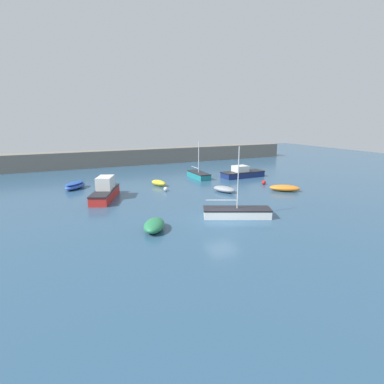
# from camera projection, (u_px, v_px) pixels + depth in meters

# --- Properties ---
(ground_plane) EXTENTS (120.00, 120.00, 0.20)m
(ground_plane) POSITION_uv_depth(u_px,v_px,m) (222.00, 222.00, 24.25)
(ground_plane) COLOR #2D5170
(harbor_breakwater) EXTENTS (64.90, 3.17, 2.75)m
(harbor_breakwater) POSITION_uv_depth(u_px,v_px,m) (127.00, 157.00, 53.46)
(harbor_breakwater) COLOR slate
(harbor_breakwater) RESTS_ON ground_plane
(motorboat_with_cabin) EXTENTS (4.00, 6.34, 2.28)m
(motorboat_with_cabin) POSITION_uv_depth(u_px,v_px,m) (105.00, 191.00, 30.83)
(motorboat_with_cabin) COLOR red
(motorboat_with_cabin) RESTS_ON ground_plane
(rowboat_white_midwater) EXTENTS (2.59, 3.13, 0.84)m
(rowboat_white_midwater) POSITION_uv_depth(u_px,v_px,m) (154.00, 225.00, 22.12)
(rowboat_white_midwater) COLOR #287A4C
(rowboat_white_midwater) RESTS_ON ground_plane
(fishing_dinghy_green) EXTENTS (1.79, 2.52, 0.71)m
(fishing_dinghy_green) POSITION_uv_depth(u_px,v_px,m) (159.00, 183.00, 36.97)
(fishing_dinghy_green) COLOR yellow
(fishing_dinghy_green) RESTS_ON ground_plane
(open_tender_yellow) EXTENTS (3.60, 3.21, 0.71)m
(open_tender_yellow) POSITION_uv_depth(u_px,v_px,m) (285.00, 188.00, 34.25)
(open_tender_yellow) COLOR orange
(open_tender_yellow) RESTS_ON ground_plane
(sailboat_tall_mast) EXTENTS (5.82, 3.87, 5.94)m
(sailboat_tall_mast) POSITION_uv_depth(u_px,v_px,m) (237.00, 212.00, 25.21)
(sailboat_tall_mast) COLOR white
(sailboat_tall_mast) RESTS_ON ground_plane
(rowboat_blue_near) EXTENTS (2.37, 3.12, 0.67)m
(rowboat_blue_near) POSITION_uv_depth(u_px,v_px,m) (224.00, 189.00, 33.78)
(rowboat_blue_near) COLOR gray
(rowboat_blue_near) RESTS_ON ground_plane
(rowboat_with_red_cover) EXTENTS (3.23, 3.50, 0.81)m
(rowboat_with_red_cover) POSITION_uv_depth(u_px,v_px,m) (75.00, 185.00, 35.31)
(rowboat_with_red_cover) COLOR #2D56B7
(rowboat_with_red_cover) RESTS_ON ground_plane
(cabin_cruiser_white) EXTENTS (6.24, 2.37, 1.66)m
(cabin_cruiser_white) POSITION_uv_depth(u_px,v_px,m) (242.00, 173.00, 42.31)
(cabin_cruiser_white) COLOR navy
(cabin_cruiser_white) RESTS_ON ground_plane
(sailboat_short_mast) EXTENTS (1.63, 4.57, 5.10)m
(sailboat_short_mast) POSITION_uv_depth(u_px,v_px,m) (199.00, 175.00, 41.67)
(sailboat_short_mast) COLOR teal
(sailboat_short_mast) RESTS_ON ground_plane
(mooring_buoy_red) EXTENTS (0.52, 0.52, 0.52)m
(mooring_buoy_red) POSITION_uv_depth(u_px,v_px,m) (264.00, 182.00, 37.69)
(mooring_buoy_red) COLOR red
(mooring_buoy_red) RESTS_ON ground_plane
(mooring_buoy_white) EXTENTS (0.48, 0.48, 0.48)m
(mooring_buoy_white) POSITION_uv_depth(u_px,v_px,m) (166.00, 189.00, 34.21)
(mooring_buoy_white) COLOR white
(mooring_buoy_white) RESTS_ON ground_plane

